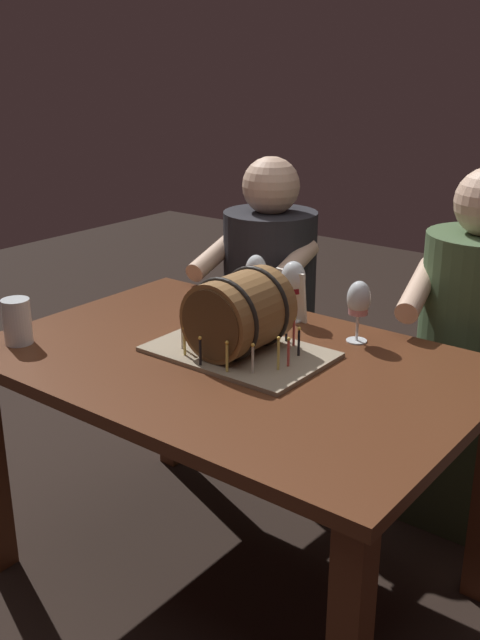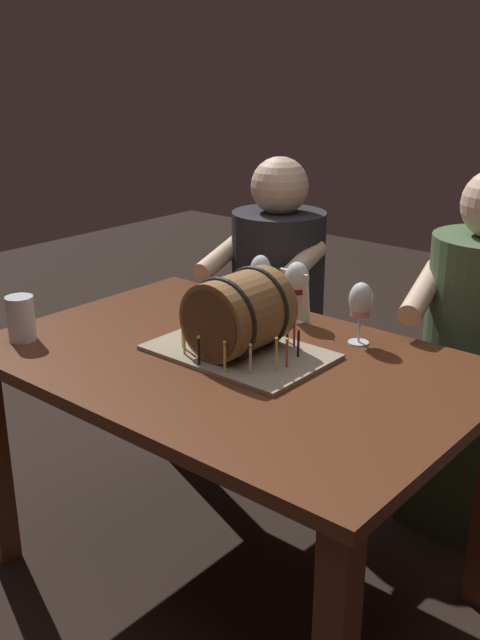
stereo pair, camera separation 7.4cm
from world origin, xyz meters
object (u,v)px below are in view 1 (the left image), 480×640
at_px(wine_glass_rose, 359,301).
at_px(menu_card, 291,295).
at_px(wine_glass_red, 293,280).
at_px(wine_glass_amber, 256,273).
at_px(dining_table, 232,393).
at_px(beer_pint, 17,323).
at_px(person_seated_right, 471,364).
at_px(person_seated_left, 269,318).
at_px(barrel_cake, 240,318).

relative_size(wine_glass_rose, menu_card, 1.13).
bearing_deg(wine_glass_red, wine_glass_rose, -8.29).
height_order(wine_glass_amber, wine_glass_rose, wine_glass_amber).
bearing_deg(dining_table, menu_card, 97.26).
bearing_deg(beer_pint, menu_card, 51.88).
xyz_separation_m(wine_glass_red, person_seated_right, (0.44, 0.38, -0.29)).
distance_m(wine_glass_rose, person_seated_left, 0.80).
xyz_separation_m(wine_glass_red, wine_glass_amber, (-0.15, 0.01, -0.01)).
xyz_separation_m(beer_pint, person_seated_right, (0.95, 1.02, -0.22)).
relative_size(wine_glass_red, wine_glass_amber, 1.03).
bearing_deg(wine_glass_rose, dining_table, -123.24).
bearing_deg(wine_glass_amber, barrel_cake, -59.87).
relative_size(barrel_cake, person_seated_right, 0.40).
xyz_separation_m(menu_card, person_seated_right, (0.45, 0.38, -0.24)).
distance_m(barrel_cake, person_seated_left, 0.86).
relative_size(dining_table, person_seated_right, 1.12).
bearing_deg(wine_glass_rose, menu_card, 171.88).
relative_size(barrel_cake, menu_card, 3.01).
height_order(dining_table, person_seated_left, person_seated_left).
height_order(barrel_cake, wine_glass_rose, barrel_cake).
distance_m(dining_table, beer_pint, 0.64).
height_order(dining_table, person_seated_right, person_seated_right).
bearing_deg(person_seated_right, menu_card, -139.61).
relative_size(wine_glass_amber, menu_card, 1.15).
xyz_separation_m(person_seated_left, person_seated_right, (0.80, 0.00, 0.02)).
bearing_deg(wine_glass_red, person_seated_right, 40.72).
distance_m(wine_glass_rose, menu_card, 0.26).
xyz_separation_m(wine_glass_amber, wine_glass_rose, (0.39, -0.04, -0.00)).
distance_m(barrel_cake, menu_card, 0.32).
xyz_separation_m(beer_pint, menu_card, (0.50, 0.64, 0.02)).
bearing_deg(wine_glass_red, wine_glass_amber, 177.72).
bearing_deg(beer_pint, dining_table, 27.73).
bearing_deg(wine_glass_red, menu_card, 179.96).
distance_m(wine_glass_red, person_seated_left, 0.61).
bearing_deg(dining_table, barrel_cake, 86.31).
bearing_deg(wine_glass_amber, person_seated_left, 119.91).
bearing_deg(menu_card, dining_table, -76.10).
xyz_separation_m(dining_table, wine_glass_rose, (0.21, 0.32, 0.23)).
bearing_deg(wine_glass_amber, beer_pint, -119.23).
distance_m(dining_table, wine_glass_amber, 0.46).
distance_m(wine_glass_rose, beer_pint, 0.97).
xyz_separation_m(dining_table, menu_card, (-0.04, 0.35, 0.19)).
bearing_deg(wine_glass_red, beer_pint, -128.41).
relative_size(barrel_cake, wine_glass_red, 2.55).
relative_size(dining_table, wine_glass_rose, 7.41).
xyz_separation_m(barrel_cake, wine_glass_red, (-0.04, 0.32, 0.02)).
xyz_separation_m(wine_glass_amber, person_seated_right, (0.59, 0.37, -0.28)).
bearing_deg(beer_pint, wine_glass_amber, 60.77).
relative_size(wine_glass_red, person_seated_right, 0.16).
bearing_deg(beer_pint, barrel_cake, 30.36).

